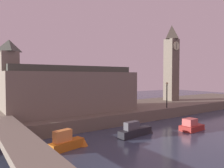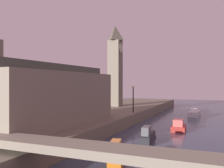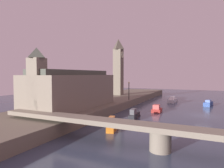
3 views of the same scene
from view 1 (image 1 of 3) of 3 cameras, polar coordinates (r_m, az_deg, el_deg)
name	(u,v)px [view 1 (image 1 of 3)]	position (r m, az deg, el deg)	size (l,w,h in m)	color
far_embankment	(127,110)	(35.47, 3.95, -6.92)	(70.00, 12.00, 1.50)	#6B6051
clock_tower	(171,62)	(44.19, 15.47, 5.71)	(2.40, 2.44, 14.80)	#6B6051
parliament_hall	(70,90)	(29.39, -11.12, -1.48)	(17.40, 6.70, 8.97)	slate
streetlamp	(167,92)	(33.71, 14.35, -2.01)	(0.36, 0.36, 3.89)	black
boat_patrol_orange	(68,142)	(19.59, -11.53, -14.86)	(3.73, 1.63, 1.74)	orange
boat_dinghy_red	(193,126)	(27.32, 20.73, -10.34)	(3.64, 1.76, 1.42)	maroon
boat_barge_dark	(137,131)	(23.47, 6.64, -12.15)	(4.66, 1.40, 1.67)	#232328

